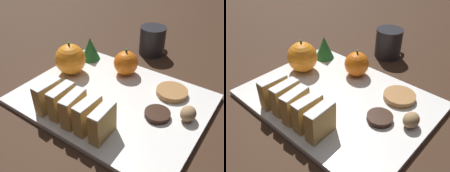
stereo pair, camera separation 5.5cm
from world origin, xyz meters
TOP-DOWN VIEW (x-y plane):
  - ground_plane at (0.00, 0.00)m, footprint 6.00×6.00m
  - serving_platter at (0.00, 0.00)m, footprint 0.31×0.41m
  - stollen_slice_front at (-0.11, -0.06)m, footprint 0.06×0.03m
  - stollen_slice_second at (-0.11, -0.02)m, footprint 0.06×0.02m
  - stollen_slice_third at (-0.11, 0.01)m, footprint 0.06×0.03m
  - stollen_slice_fourth at (-0.10, 0.05)m, footprint 0.06×0.03m
  - stollen_slice_fifth at (-0.11, 0.08)m, footprint 0.06×0.02m
  - orange_near at (0.10, 0.03)m, footprint 0.06×0.06m
  - orange_far at (0.02, 0.15)m, footprint 0.08×0.08m
  - walnut at (0.03, -0.17)m, footprint 0.04×0.03m
  - chocolate_cookie at (-0.00, -0.11)m, footprint 0.05×0.05m
  - gingerbread_cookie at (0.09, -0.11)m, footprint 0.07×0.07m
  - evergreen_sprig at (0.11, 0.15)m, footprint 0.05×0.05m
  - coffee_mug at (0.26, 0.04)m, footprint 0.11×0.08m

SIDE VIEW (x-z plane):
  - ground_plane at x=0.00m, z-range 0.00..0.00m
  - serving_platter at x=0.00m, z-range 0.00..0.01m
  - chocolate_cookie at x=0.00m, z-range 0.01..0.02m
  - gingerbread_cookie at x=0.09m, z-range 0.01..0.02m
  - walnut at x=0.03m, z-range 0.01..0.04m
  - coffee_mug at x=0.26m, z-range 0.00..0.08m
  - orange_near at x=0.10m, z-range 0.01..0.08m
  - evergreen_sprig at x=0.11m, z-range 0.01..0.08m
  - stollen_slice_front at x=-0.11m, z-range 0.01..0.08m
  - stollen_slice_second at x=-0.11m, z-range 0.01..0.08m
  - stollen_slice_third at x=-0.11m, z-range 0.01..0.08m
  - stollen_slice_fourth at x=-0.10m, z-range 0.01..0.08m
  - stollen_slice_fifth at x=-0.11m, z-range 0.01..0.08m
  - orange_far at x=0.02m, z-range 0.01..0.09m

